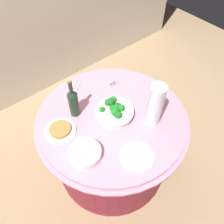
{
  "coord_description": "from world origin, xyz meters",
  "views": [
    {
      "loc": [
        -0.67,
        -0.81,
        2.07
      ],
      "look_at": [
        0.0,
        0.0,
        0.79
      ],
      "focal_mm": 36.6,
      "sensor_mm": 36.0,
      "label": 1
    }
  ],
  "objects_px": {
    "decorative_fruit_vase": "(155,106)",
    "label_placard_front": "(112,84)",
    "food_plate_rice": "(137,156)",
    "plate_stack": "(85,153)",
    "wine_bottle": "(73,102)",
    "broccoli_bowl": "(114,111)",
    "food_plate_peanuts": "(60,130)",
    "serving_tongs": "(75,88)"
  },
  "relations": [
    {
      "from": "wine_bottle",
      "to": "food_plate_rice",
      "type": "height_order",
      "value": "wine_bottle"
    },
    {
      "from": "food_plate_peanuts",
      "to": "broccoli_bowl",
      "type": "bearing_deg",
      "value": -18.62
    },
    {
      "from": "broccoli_bowl",
      "to": "wine_bottle",
      "type": "distance_m",
      "value": 0.3
    },
    {
      "from": "plate_stack",
      "to": "food_plate_rice",
      "type": "bearing_deg",
      "value": -41.51
    },
    {
      "from": "broccoli_bowl",
      "to": "label_placard_front",
      "type": "bearing_deg",
      "value": 53.39
    },
    {
      "from": "decorative_fruit_vase",
      "to": "label_placard_front",
      "type": "relative_size",
      "value": 6.18
    },
    {
      "from": "food_plate_rice",
      "to": "label_placard_front",
      "type": "height_order",
      "value": "label_placard_front"
    },
    {
      "from": "broccoli_bowl",
      "to": "food_plate_rice",
      "type": "height_order",
      "value": "broccoli_bowl"
    },
    {
      "from": "broccoli_bowl",
      "to": "decorative_fruit_vase",
      "type": "xyz_separation_m",
      "value": [
        0.18,
        -0.21,
        0.12
      ]
    },
    {
      "from": "decorative_fruit_vase",
      "to": "serving_tongs",
      "type": "height_order",
      "value": "decorative_fruit_vase"
    },
    {
      "from": "broccoli_bowl",
      "to": "plate_stack",
      "type": "distance_m",
      "value": 0.39
    },
    {
      "from": "serving_tongs",
      "to": "label_placard_front",
      "type": "bearing_deg",
      "value": -37.06
    },
    {
      "from": "food_plate_rice",
      "to": "plate_stack",
      "type": "bearing_deg",
      "value": 138.49
    },
    {
      "from": "serving_tongs",
      "to": "food_plate_peanuts",
      "type": "xyz_separation_m",
      "value": [
        -0.32,
        -0.3,
        0.01
      ]
    },
    {
      "from": "plate_stack",
      "to": "food_plate_rice",
      "type": "height_order",
      "value": "plate_stack"
    },
    {
      "from": "wine_bottle",
      "to": "label_placard_front",
      "type": "height_order",
      "value": "wine_bottle"
    },
    {
      "from": "serving_tongs",
      "to": "plate_stack",
      "type": "bearing_deg",
      "value": -117.99
    },
    {
      "from": "plate_stack",
      "to": "serving_tongs",
      "type": "height_order",
      "value": "plate_stack"
    },
    {
      "from": "wine_bottle",
      "to": "food_plate_rice",
      "type": "relative_size",
      "value": 1.53
    },
    {
      "from": "plate_stack",
      "to": "food_plate_peanuts",
      "type": "bearing_deg",
      "value": 94.79
    },
    {
      "from": "food_plate_rice",
      "to": "wine_bottle",
      "type": "bearing_deg",
      "value": 100.08
    },
    {
      "from": "serving_tongs",
      "to": "food_plate_rice",
      "type": "bearing_deg",
      "value": -93.75
    },
    {
      "from": "wine_bottle",
      "to": "serving_tongs",
      "type": "bearing_deg",
      "value": 56.22
    },
    {
      "from": "serving_tongs",
      "to": "decorative_fruit_vase",
      "type": "bearing_deg",
      "value": -69.37
    },
    {
      "from": "wine_bottle",
      "to": "food_plate_peanuts",
      "type": "distance_m",
      "value": 0.22
    },
    {
      "from": "wine_bottle",
      "to": "decorative_fruit_vase",
      "type": "height_order",
      "value": "decorative_fruit_vase"
    },
    {
      "from": "serving_tongs",
      "to": "wine_bottle",
      "type": "bearing_deg",
      "value": -123.78
    },
    {
      "from": "plate_stack",
      "to": "label_placard_front",
      "type": "bearing_deg",
      "value": 35.25
    },
    {
      "from": "label_placard_front",
      "to": "serving_tongs",
      "type": "bearing_deg",
      "value": 142.94
    },
    {
      "from": "food_plate_peanuts",
      "to": "wine_bottle",
      "type": "bearing_deg",
      "value": 21.99
    },
    {
      "from": "serving_tongs",
      "to": "food_plate_peanuts",
      "type": "relative_size",
      "value": 0.7
    },
    {
      "from": "decorative_fruit_vase",
      "to": "food_plate_peanuts",
      "type": "relative_size",
      "value": 1.55
    },
    {
      "from": "decorative_fruit_vase",
      "to": "food_plate_rice",
      "type": "height_order",
      "value": "decorative_fruit_vase"
    },
    {
      "from": "serving_tongs",
      "to": "food_plate_peanuts",
      "type": "bearing_deg",
      "value": -137.57
    },
    {
      "from": "food_plate_peanuts",
      "to": "label_placard_front",
      "type": "xyz_separation_m",
      "value": [
        0.57,
        0.11,
        0.02
      ]
    },
    {
      "from": "wine_bottle",
      "to": "food_plate_peanuts",
      "type": "xyz_separation_m",
      "value": [
        -0.17,
        -0.07,
        -0.11
      ]
    },
    {
      "from": "wine_bottle",
      "to": "serving_tongs",
      "type": "height_order",
      "value": "wine_bottle"
    },
    {
      "from": "wine_bottle",
      "to": "label_placard_front",
      "type": "xyz_separation_m",
      "value": [
        0.39,
        0.04,
        -0.1
      ]
    },
    {
      "from": "food_plate_peanuts",
      "to": "label_placard_front",
      "type": "bearing_deg",
      "value": 11.32
    },
    {
      "from": "broccoli_bowl",
      "to": "food_plate_rice",
      "type": "xyz_separation_m",
      "value": [
        -0.11,
        -0.36,
        -0.03
      ]
    },
    {
      "from": "broccoli_bowl",
      "to": "food_plate_rice",
      "type": "relative_size",
      "value": 1.27
    },
    {
      "from": "wine_bottle",
      "to": "plate_stack",
      "type": "bearing_deg",
      "value": -113.76
    }
  ]
}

